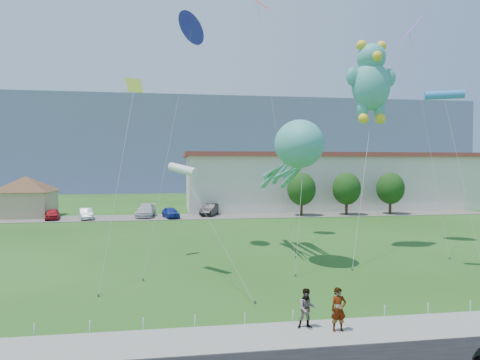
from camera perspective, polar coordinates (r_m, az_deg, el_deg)
name	(u,v)px	position (r m, az deg, el deg)	size (l,w,h in m)	color
ground	(307,310)	(20.01, 8.92, -16.75)	(160.00, 160.00, 0.00)	#204B15
sidewalk	(329,333)	(17.55, 11.79, -19.34)	(80.00, 2.50, 0.10)	gray
parking_strip	(222,216)	(53.75, -2.43, -4.83)	(70.00, 6.00, 0.06)	#59544C
hill_ridge	(193,146)	(138.31, -6.25, 4.51)	(160.00, 50.00, 25.00)	slate
pavilion	(26,193)	(59.06, -26.62, -1.51)	(9.20, 9.20, 5.00)	tan
warehouse	(382,180)	(69.75, 18.46, 0.01)	(61.00, 15.00, 8.20)	beige
rope_fence	(317,315)	(18.76, 10.18, -17.24)	(26.05, 0.05, 0.50)	white
tree_near	(301,189)	(54.47, 8.19, -1.22)	(3.60, 3.60, 5.47)	#3F2B19
tree_mid	(347,189)	(56.50, 14.03, -1.14)	(3.60, 3.60, 5.47)	#3F2B19
tree_far	(390,188)	(59.07, 19.41, -1.06)	(3.60, 3.60, 5.47)	#3F2B19
pedestrian_left	(338,309)	(17.40, 13.00, -16.45)	(0.61, 0.40, 1.66)	gray
pedestrian_right	(307,308)	(17.49, 8.94, -16.54)	(0.75, 0.58, 1.54)	gray
parked_car_red	(52,214)	(54.80, -23.74, -4.18)	(1.48, 3.69, 1.26)	#AE151D
parked_car_silver	(86,214)	(53.72, -19.88, -4.24)	(1.35, 3.87, 1.28)	silver
parked_car_white	(146,211)	(54.13, -12.44, -4.00)	(2.10, 5.17, 1.50)	silver
parked_car_blue	(171,212)	(52.39, -9.22, -4.30)	(1.52, 3.77, 1.28)	navy
parked_car_black	(210,209)	(54.49, -4.03, -3.94)	(1.55, 4.45, 1.47)	black
octopus_kite	(294,155)	(28.79, 7.20, 3.29)	(3.10, 9.74, 9.33)	teal
teddy_bear_kite	(371,80)	(35.01, 17.09, 12.64)	(6.27, 7.86, 15.93)	teal
small_kite_purple	(410,35)	(38.66, 21.76, 17.49)	(1.80, 6.60, 17.94)	#A936D8
small_kite_blue	(190,33)	(34.19, -6.62, 18.93)	(4.02, 9.64, 17.49)	#2C23C6
small_kite_orange	(258,7)	(39.81, 2.43, 22.03)	(1.98, 9.41, 21.33)	#EA4B1A
small_kite_cyan	(445,96)	(29.05, 25.62, 10.02)	(0.66, 5.52, 11.11)	#3186DD
small_kite_white	(183,170)	(25.28, -7.57, 1.30)	(3.47, 7.26, 6.61)	white
small_kite_yellow	(131,105)	(29.35, -14.34, 9.68)	(1.70, 9.33, 12.28)	#B2CF30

